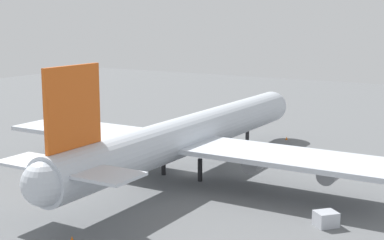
{
  "coord_description": "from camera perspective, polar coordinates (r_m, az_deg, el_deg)",
  "views": [
    {
      "loc": [
        -74.35,
        -44.51,
        24.41
      ],
      "look_at": [
        0.0,
        0.0,
        8.52
      ],
      "focal_mm": 53.23,
      "sensor_mm": 36.0,
      "label": 1
    }
  ],
  "objects": [
    {
      "name": "ground_plane",
      "position": [
        90.03,
        -0.0,
        -5.34
      ],
      "size": [
        273.48,
        273.48,
        0.0
      ],
      "primitive_type": "plane",
      "color": "slate"
    },
    {
      "name": "cargo_airplane",
      "position": [
        88.12,
        -0.16,
        -1.47
      ],
      "size": [
        68.37,
        62.02,
        18.94
      ],
      "color": "silver",
      "rests_on": "ground_plane"
    },
    {
      "name": "fuel_truck",
      "position": [
        114.89,
        -2.93,
        -1.34
      ],
      "size": [
        5.1,
        3.98,
        2.11
      ],
      "color": "#2D5193",
      "rests_on": "ground_plane"
    },
    {
      "name": "cargo_container_fore",
      "position": [
        69.71,
        13.27,
        -9.62
      ],
      "size": [
        3.32,
        3.29,
        1.77
      ],
      "color": "#B7BCC6",
      "rests_on": "ground_plane"
    },
    {
      "name": "safety_cone_nose",
      "position": [
        115.33,
        9.45,
        -1.8
      ],
      "size": [
        0.47,
        0.47,
        0.67
      ],
      "primitive_type": "cone",
      "color": "orange",
      "rests_on": "ground_plane"
    },
    {
      "name": "safety_cone_tail",
      "position": [
        64.71,
        -11.93,
        -11.64
      ],
      "size": [
        0.54,
        0.54,
        0.77
      ],
      "primitive_type": "cone",
      "color": "orange",
      "rests_on": "ground_plane"
    }
  ]
}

